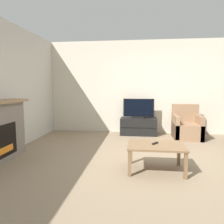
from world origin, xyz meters
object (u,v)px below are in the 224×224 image
object	(u,v)px
tv	(139,109)
tv_stand	(138,126)
remote	(155,143)
coffee_table	(156,148)
armchair	(187,127)

from	to	relation	value
tv	tv_stand	bearing A→B (deg)	90.00
remote	coffee_table	bearing A→B (deg)	-40.00
armchair	remote	distance (m)	2.55
tv_stand	coffee_table	bearing A→B (deg)	-83.71
tv_stand	coffee_table	distance (m)	2.70
tv_stand	coffee_table	xyz separation A→B (m)	(0.30, -2.68, 0.14)
tv	armchair	bearing A→B (deg)	-13.03
armchair	coffee_table	size ratio (longest dim) A/B	0.98
armchair	coffee_table	distance (m)	2.58
tv_stand	remote	size ratio (longest dim) A/B	6.87
coffee_table	tv	bearing A→B (deg)	96.30
coffee_table	remote	world-z (taller)	remote
tv	remote	xyz separation A→B (m)	(0.28, -2.64, -0.29)
coffee_table	armchair	bearing A→B (deg)	67.73
armchair	remote	size ratio (longest dim) A/B	6.02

